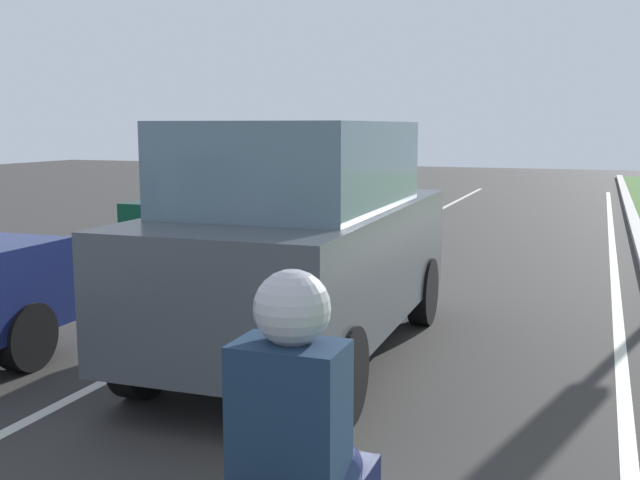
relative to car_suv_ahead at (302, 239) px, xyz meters
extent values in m
plane|color=#383533|center=(-0.66, 4.65, -1.17)|extent=(60.00, 60.00, 0.00)
cube|color=silver|center=(-1.36, 4.65, -1.16)|extent=(0.12, 32.00, 0.01)
cube|color=silver|center=(2.94, 4.65, -1.16)|extent=(0.12, 32.00, 0.01)
cube|color=#474C51|center=(0.00, 0.04, -0.24)|extent=(2.01, 4.54, 1.10)
cube|color=slate|center=(0.00, -0.11, 0.71)|extent=(1.76, 2.74, 0.80)
cylinder|color=black|center=(-0.91, 1.55, -0.79)|extent=(0.24, 0.77, 0.76)
cylinder|color=black|center=(0.84, 1.59, -0.79)|extent=(0.24, 0.77, 0.76)
cylinder|color=black|center=(-0.84, -1.51, -0.79)|extent=(0.24, 0.77, 0.76)
cylinder|color=black|center=(0.91, -1.47, -0.79)|extent=(0.24, 0.77, 0.76)
cylinder|color=black|center=(-2.22, -1.31, -0.85)|extent=(0.23, 0.64, 0.64)
cube|color=#0C472D|center=(-3.18, 4.51, -0.47)|extent=(1.74, 3.74, 0.80)
cube|color=slate|center=(-3.19, 4.26, 0.27)|extent=(1.53, 1.94, 0.68)
cylinder|color=black|center=(-3.90, 5.78, -0.87)|extent=(0.24, 0.61, 0.60)
cylinder|color=black|center=(-2.40, 5.74, -0.87)|extent=(0.24, 0.61, 0.60)
cylinder|color=black|center=(-3.97, 3.27, -0.87)|extent=(0.24, 0.61, 0.60)
cylinder|color=black|center=(-2.46, 3.23, -0.87)|extent=(0.24, 0.61, 0.60)
ellipsoid|color=#0C143F|center=(1.65, -3.84, -0.37)|extent=(0.28, 0.50, 0.24)
cube|color=#192D47|center=(1.66, -4.24, 0.01)|extent=(0.40, 0.26, 0.60)
sphere|color=#B2B2B7|center=(1.66, -4.21, 0.43)|extent=(0.28, 0.28, 0.28)
camera|label=1|loc=(2.66, -6.59, 1.07)|focal=41.89mm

